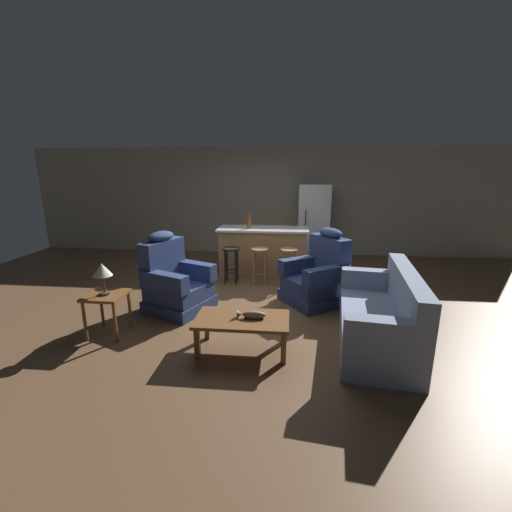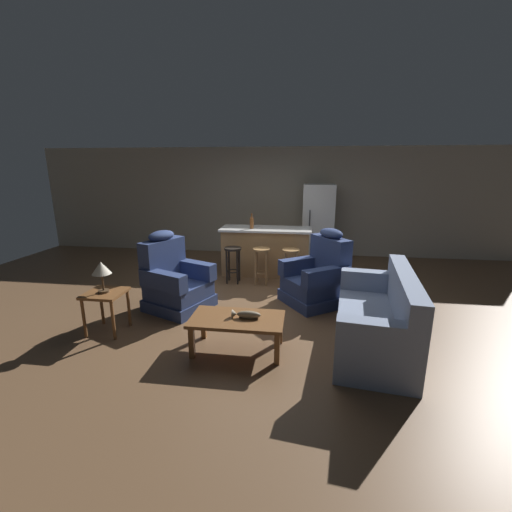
% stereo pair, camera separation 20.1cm
% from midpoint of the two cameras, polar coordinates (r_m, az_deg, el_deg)
% --- Properties ---
extents(ground_plane, '(12.00, 12.00, 0.00)m').
position_cam_midpoint_polar(ground_plane, '(5.81, 1.12, -6.92)').
color(ground_plane, brown).
extents(back_wall, '(12.00, 0.05, 2.60)m').
position_cam_midpoint_polar(back_wall, '(8.56, 3.67, 9.03)').
color(back_wall, '#A89E89').
rests_on(back_wall, ground_plane).
extents(coffee_table, '(1.10, 0.60, 0.42)m').
position_cam_midpoint_polar(coffee_table, '(4.11, -1.68, -10.96)').
color(coffee_table, brown).
rests_on(coffee_table, ground_plane).
extents(fish_figurine, '(0.34, 0.10, 0.10)m').
position_cam_midpoint_polar(fish_figurine, '(4.06, -0.23, -9.77)').
color(fish_figurine, '#4C3823').
rests_on(fish_figurine, coffee_table).
extents(couch, '(1.08, 1.99, 0.94)m').
position_cam_midpoint_polar(couch, '(4.50, 21.03, -9.93)').
color(couch, '#8493B2').
rests_on(couch, ground_plane).
extents(recliner_near_lamp, '(1.10, 1.10, 1.20)m').
position_cam_midpoint_polar(recliner_near_lamp, '(5.42, -12.37, -4.17)').
color(recliner_near_lamp, navy).
rests_on(recliner_near_lamp, ground_plane).
extents(recliner_near_island, '(1.17, 1.17, 1.20)m').
position_cam_midpoint_polar(recliner_near_island, '(5.59, 11.31, -3.53)').
color(recliner_near_island, navy).
rests_on(recliner_near_island, ground_plane).
extents(end_table, '(0.48, 0.48, 0.56)m').
position_cam_midpoint_polar(end_table, '(4.88, -22.72, -6.64)').
color(end_table, brown).
rests_on(end_table, ground_plane).
extents(table_lamp, '(0.24, 0.24, 0.41)m').
position_cam_midpoint_polar(table_lamp, '(4.75, -23.29, -2.09)').
color(table_lamp, '#4C3823').
rests_on(table_lamp, end_table).
extents(kitchen_island, '(1.80, 0.70, 0.95)m').
position_cam_midpoint_polar(kitchen_island, '(6.95, 2.46, 0.84)').
color(kitchen_island, '#AD7F4C').
rests_on(kitchen_island, ground_plane).
extents(bar_stool_left, '(0.32, 0.32, 0.68)m').
position_cam_midpoint_polar(bar_stool_left, '(6.42, -2.97, -0.39)').
color(bar_stool_left, black).
rests_on(bar_stool_left, ground_plane).
extents(bar_stool_middle, '(0.32, 0.32, 0.68)m').
position_cam_midpoint_polar(bar_stool_middle, '(6.35, 1.82, -0.57)').
color(bar_stool_middle, '#A87A47').
rests_on(bar_stool_middle, ground_plane).
extents(bar_stool_right, '(0.32, 0.32, 0.68)m').
position_cam_midpoint_polar(bar_stool_right, '(6.31, 6.69, -0.74)').
color(bar_stool_right, '#A87A47').
rests_on(bar_stool_right, ground_plane).
extents(refrigerator, '(0.70, 0.69, 1.76)m').
position_cam_midpoint_polar(refrigerator, '(8.03, 10.95, 5.39)').
color(refrigerator, white).
rests_on(refrigerator, ground_plane).
extents(bottle_tall_green, '(0.08, 0.08, 0.30)m').
position_cam_midpoint_polar(bottle_tall_green, '(6.78, 0.12, 5.56)').
color(bottle_tall_green, brown).
rests_on(bottle_tall_green, kitchen_island).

